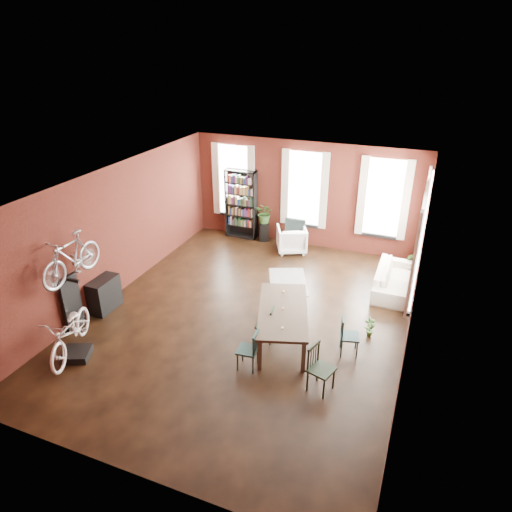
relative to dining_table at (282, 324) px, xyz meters
The scene contains 19 objects.
room 2.22m from the dining_table, 124.69° to the left, with size 9.00×9.04×3.22m.
dining_table is the anchor object (origin of this frame).
dining_chair_a 1.17m from the dining_table, 106.58° to the right, with size 0.39×0.39×0.84m, color #1B3B39.
dining_chair_b 0.37m from the dining_table, 154.86° to the right, with size 0.37×0.37×0.79m, color #1F301C.
dining_chair_c 1.67m from the dining_table, 46.51° to the right, with size 0.43×0.43×0.92m, color black.
dining_chair_d 1.42m from the dining_table, ahead, with size 0.38×0.38×0.83m, color #173132.
bookshelf 5.71m from the dining_table, 122.19° to the left, with size 1.00×0.32×2.20m, color black.
white_armchair 4.49m from the dining_table, 105.21° to the left, with size 0.84×0.78×0.86m, color white.
cream_sofa 3.65m from the dining_table, 57.96° to the left, with size 2.08×0.61×0.81m, color beige.
striped_rug 2.58m from the dining_table, 105.09° to the left, with size 0.96×1.54×0.01m, color black.
bike_trainer 4.27m from the dining_table, 149.99° to the right, with size 0.52×0.52×0.15m, color black.
bike_wall_rack 4.61m from the dining_table, 163.49° to the right, with size 0.16×0.60×1.30m, color black.
console_table 4.32m from the dining_table, behind, with size 0.40×0.80×0.80m, color black.
plant_stand 5.29m from the dining_table, 115.09° to the left, with size 0.29×0.29×0.58m, color black.
plant_by_sofa 4.73m from the dining_table, 61.85° to the left, with size 0.34×0.62×0.28m, color #346126.
plant_small 1.92m from the dining_table, 24.89° to the left, with size 0.24×0.46×0.17m, color #376126.
bicycle_floor 4.33m from the dining_table, 149.90° to the right, with size 0.64×0.96×1.83m, color silver.
bicycle_hung 4.71m from the dining_table, 162.55° to the right, with size 0.47×1.00×1.66m, color #A5A8AD.
plant_on_stand 5.33m from the dining_table, 114.75° to the left, with size 0.60×0.67×0.52m, color #315D25.
Camera 1 is at (3.48, -8.20, 5.91)m, focal length 32.00 mm.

